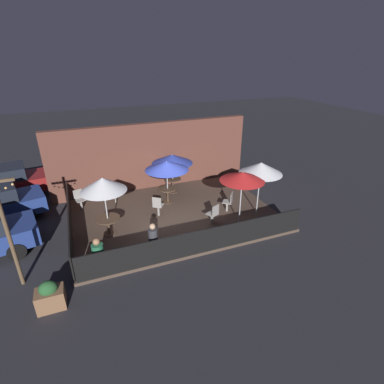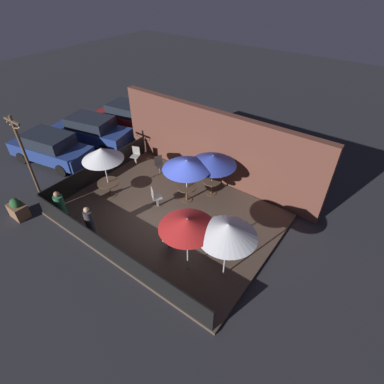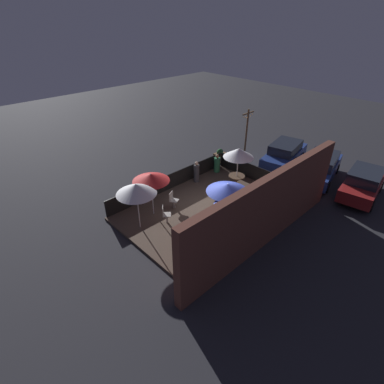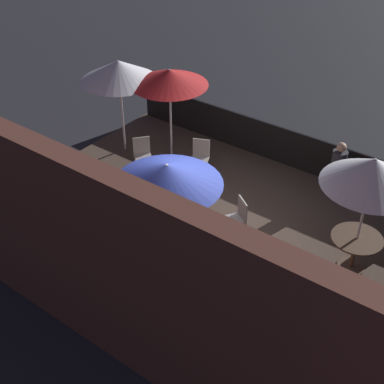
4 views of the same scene
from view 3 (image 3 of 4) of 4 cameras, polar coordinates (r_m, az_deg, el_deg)
name	(u,v)px [view 3 (image 3 of 4)]	position (r m, az deg, el deg)	size (l,w,h in m)	color
ground_plane	(209,211)	(15.84, 3.33, -3.71)	(60.00, 60.00, 0.00)	#26262B
patio_deck	(209,210)	(15.81, 3.34, -3.53)	(8.75, 6.30, 0.12)	#47382D
building_wall	(268,211)	(13.21, 14.25, -3.45)	(10.35, 0.36, 3.51)	brown
fence_front	(171,181)	(17.45, -4.01, 2.14)	(8.55, 0.05, 0.95)	black
fence_side_left	(259,175)	(18.50, 12.68, 3.20)	(0.05, 6.10, 0.95)	black
patio_umbrella_0	(236,203)	(13.17, 8.47, -2.03)	(2.04, 2.04, 2.02)	#B2B2B7
patio_umbrella_1	(239,153)	(17.05, 8.89, 7.38)	(1.72, 1.72, 2.42)	#B2B2B7
patio_umbrella_2	(228,188)	(14.08, 6.78, 0.84)	(2.01, 2.01, 2.07)	#B2B2B7
patio_umbrella_3	(151,177)	(14.48, -7.85, 2.77)	(1.81, 1.81, 2.30)	#B2B2B7
patio_umbrella_4	(136,189)	(13.58, -10.61, 0.58)	(1.85, 1.85, 2.39)	#B2B2B7
dining_table_0	(234,225)	(13.87, 8.09, -6.21)	(0.84, 0.84, 0.74)	#4C3828
dining_table_1	(237,178)	(17.74, 8.48, 2.71)	(0.95, 0.95, 0.71)	#4C3828
dining_table_2	(226,210)	(14.77, 6.47, -3.47)	(0.85, 0.85, 0.74)	#4C3828
patio_chair_0	(219,196)	(15.92, 5.26, -0.81)	(0.56, 0.56, 0.96)	gray
patio_chair_1	(284,189)	(17.26, 17.15, 0.49)	(0.51, 0.51, 0.94)	gray
patio_chair_2	(165,214)	(14.60, -5.09, -4.21)	(0.56, 0.56, 0.93)	gray
patio_chair_3	(269,201)	(16.05, 14.54, -1.64)	(0.52, 0.52, 0.91)	gray
patio_chair_4	(173,200)	(15.67, -3.64, -1.45)	(0.53, 0.53, 0.91)	gray
patron_0	(217,164)	(19.32, 4.78, 5.32)	(0.53, 0.53, 1.20)	#236642
patron_1	(197,173)	(18.05, 0.87, 3.72)	(0.34, 0.34, 1.32)	#333338
planter_box	(220,156)	(21.07, 5.30, 6.87)	(0.78, 0.54, 0.93)	brown
light_post	(246,134)	(20.27, 10.29, 10.73)	(1.10, 0.12, 3.79)	brown
parked_car_0	(284,154)	(21.18, 17.19, 6.99)	(4.66, 2.53, 1.62)	navy
parked_car_1	(321,167)	(20.13, 23.32, 4.47)	(4.76, 2.68, 1.62)	navy
parked_car_2	(363,183)	(19.22, 29.82, 1.49)	(4.26, 2.26, 1.62)	maroon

